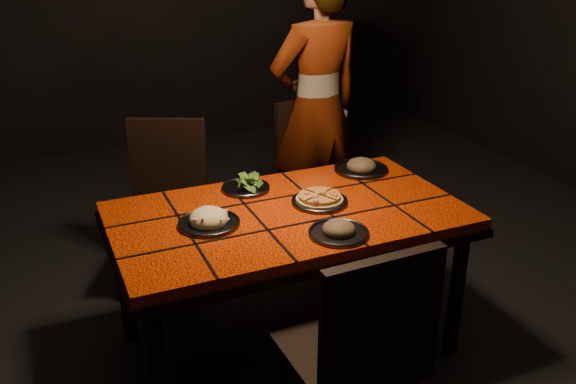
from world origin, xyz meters
name	(u,v)px	position (x,y,z in m)	size (l,w,h in m)	color
room_shell	(288,45)	(0.00, 0.00, 1.50)	(6.04, 7.04, 3.08)	black
dining_table	(288,226)	(0.00, 0.00, 0.67)	(1.62, 0.92, 0.75)	red
chair_near	(361,349)	(-0.07, -0.81, 0.57)	(0.46, 0.46, 0.99)	black
chair_far_left	(167,194)	(-0.38, 0.86, 0.56)	(0.58, 0.58, 0.97)	black
chair_far_right	(313,164)	(0.61, 1.00, 0.55)	(0.50, 0.50, 0.95)	black
diner	(317,110)	(0.63, 0.99, 0.91)	(0.66, 0.43, 1.82)	brown
plate_pizza	(320,200)	(0.17, 0.02, 0.77)	(0.29, 0.29, 0.04)	#3D3D42
plate_pasta	(209,220)	(-0.38, 0.00, 0.77)	(0.27, 0.27, 0.09)	#3D3D42
plate_salad	(246,185)	(-0.09, 0.31, 0.78)	(0.24, 0.24, 0.07)	#3D3D42
plate_mushroom_a	(339,230)	(0.10, -0.31, 0.77)	(0.26, 0.26, 0.08)	#3D3D42
plate_mushroom_b	(361,166)	(0.56, 0.31, 0.77)	(0.29, 0.29, 0.10)	#3D3D42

